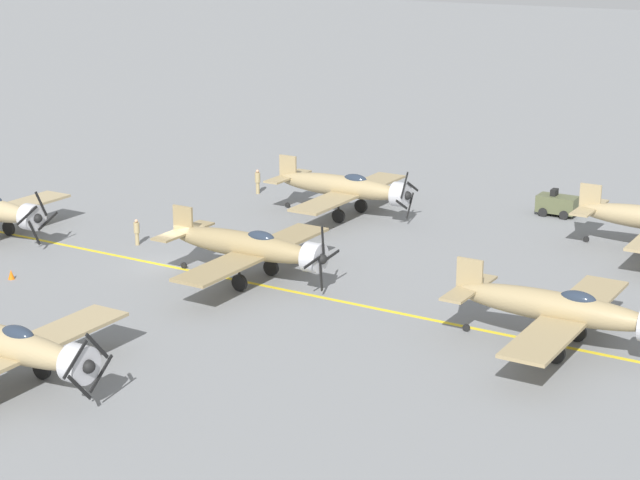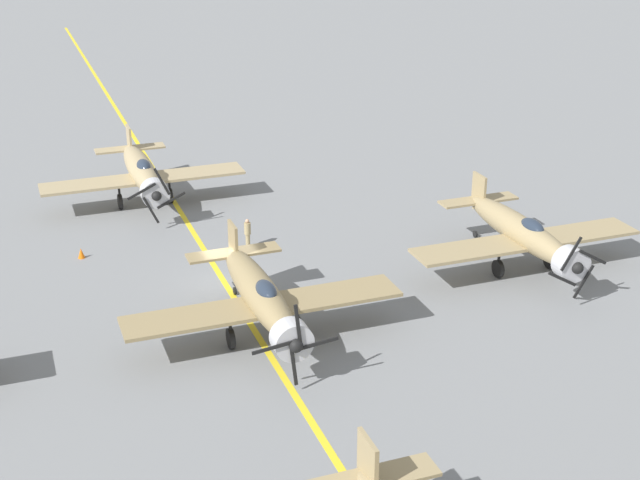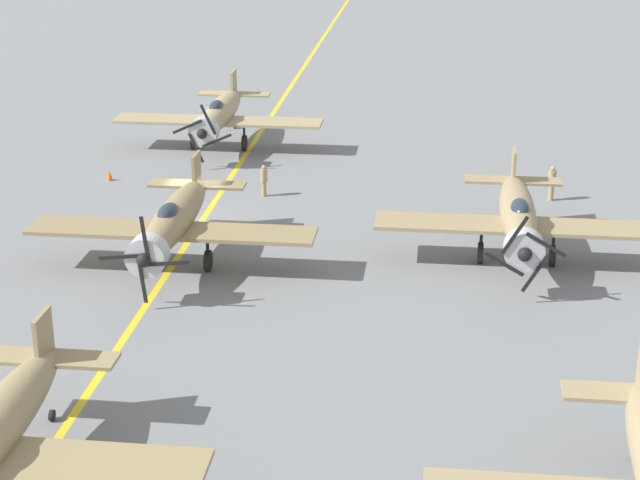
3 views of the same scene
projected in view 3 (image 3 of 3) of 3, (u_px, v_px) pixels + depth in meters
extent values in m
plane|color=slate|center=(199.00, 225.00, 49.94)|extent=(400.00, 400.00, 0.00)
cube|color=yellow|center=(199.00, 225.00, 49.94)|extent=(0.30, 160.00, 0.01)
cylinder|color=black|center=(633.00, 455.00, 30.88)|extent=(0.12, 0.36, 0.36)
ellipsoid|color=tan|center=(221.00, 112.00, 62.08)|extent=(1.50, 9.50, 1.42)
cylinder|color=#B7B7BC|center=(204.00, 131.00, 57.94)|extent=(1.58, 0.90, 1.58)
ellipsoid|color=#232D3D|center=(216.00, 107.00, 60.83)|extent=(0.80, 1.70, 0.76)
cube|color=tan|center=(218.00, 121.00, 61.50)|extent=(12.00, 2.10, 0.16)
cube|color=tan|center=(234.00, 94.00, 65.84)|extent=(4.40, 1.10, 0.12)
cube|color=tan|center=(234.00, 84.00, 65.61)|extent=(0.14, 1.30, 1.60)
sphere|color=black|center=(202.00, 134.00, 57.48)|extent=(0.56, 0.56, 0.56)
cube|color=black|center=(208.00, 120.00, 57.16)|extent=(0.85, 0.06, 1.65)
cube|color=black|center=(217.00, 141.00, 57.52)|extent=(1.65, 0.06, 0.85)
cube|color=black|center=(196.00, 148.00, 57.80)|extent=(0.85, 0.06, 1.65)
cube|color=black|center=(187.00, 127.00, 57.44)|extent=(1.65, 0.06, 0.85)
cylinder|color=black|center=(244.00, 132.00, 61.55)|extent=(0.14, 0.14, 1.26)
cylinder|color=black|center=(244.00, 143.00, 61.77)|extent=(0.22, 0.90, 0.90)
cylinder|color=black|center=(193.00, 131.00, 61.88)|extent=(0.14, 0.14, 1.26)
cylinder|color=black|center=(194.00, 141.00, 62.10)|extent=(0.22, 0.90, 0.90)
cylinder|color=black|center=(235.00, 126.00, 66.60)|extent=(0.12, 0.36, 0.36)
ellipsoid|color=#9B875E|center=(518.00, 212.00, 45.32)|extent=(1.50, 9.50, 1.42)
cylinder|color=#B7B7BC|center=(524.00, 250.00, 41.18)|extent=(1.57, 0.90, 1.58)
ellipsoid|color=#232D3D|center=(520.00, 209.00, 44.06)|extent=(0.80, 1.70, 0.76)
cube|color=#9B875E|center=(518.00, 226.00, 44.73)|extent=(12.00, 2.10, 0.16)
cube|color=#9B875E|center=(513.00, 181.00, 49.07)|extent=(4.40, 1.10, 0.12)
cube|color=#9B875E|center=(514.00, 167.00, 48.84)|extent=(0.14, 1.30, 1.60)
sphere|color=black|center=(525.00, 254.00, 40.71)|extent=(0.56, 0.56, 0.56)
cube|color=black|center=(535.00, 273.00, 40.93)|extent=(0.98, 0.06, 1.59)
cube|color=black|center=(504.00, 264.00, 40.95)|extent=(1.59, 0.06, 0.98)
cube|color=black|center=(515.00, 235.00, 40.49)|extent=(0.98, 0.06, 1.59)
cube|color=black|center=(546.00, 245.00, 40.48)|extent=(1.59, 0.06, 0.98)
cylinder|color=black|center=(553.00, 241.00, 44.79)|extent=(0.14, 0.14, 1.26)
cylinder|color=black|center=(552.00, 256.00, 45.01)|extent=(0.22, 0.90, 0.90)
cylinder|color=black|center=(481.00, 239.00, 45.11)|extent=(0.14, 0.14, 1.26)
cylinder|color=black|center=(480.00, 253.00, 45.33)|extent=(0.22, 0.90, 0.90)
cylinder|color=black|center=(510.00, 222.00, 49.83)|extent=(0.12, 0.36, 0.36)
ellipsoid|color=#917D54|center=(175.00, 217.00, 44.76)|extent=(1.50, 9.50, 1.42)
cylinder|color=#B7B7BC|center=(147.00, 255.00, 40.62)|extent=(1.58, 0.90, 1.58)
ellipsoid|color=#232D3D|center=(168.00, 213.00, 43.50)|extent=(0.80, 1.70, 0.76)
cube|color=#917D54|center=(171.00, 231.00, 44.17)|extent=(12.00, 2.10, 0.16)
cube|color=#917D54|center=(197.00, 184.00, 48.51)|extent=(4.40, 1.10, 0.12)
cube|color=#917D54|center=(197.00, 171.00, 48.29)|extent=(0.14, 1.30, 1.60)
sphere|color=black|center=(144.00, 260.00, 40.16)|extent=(0.56, 0.56, 0.56)
cube|color=black|center=(166.00, 264.00, 40.10)|extent=(1.75, 0.06, 0.33)
cube|color=black|center=(143.00, 281.00, 40.47)|extent=(0.33, 0.06, 1.75)
cube|color=black|center=(121.00, 257.00, 40.22)|extent=(1.75, 0.06, 0.33)
cube|color=black|center=(145.00, 239.00, 39.84)|extent=(0.33, 0.06, 1.75)
cylinder|color=black|center=(208.00, 247.00, 44.23)|extent=(0.14, 0.14, 1.26)
cylinder|color=black|center=(208.00, 261.00, 44.45)|extent=(0.22, 0.90, 0.90)
cylinder|color=black|center=(137.00, 244.00, 44.56)|extent=(0.14, 0.14, 1.26)
cylinder|color=black|center=(138.00, 258.00, 44.78)|extent=(0.22, 0.90, 0.90)
cylinder|color=black|center=(199.00, 226.00, 49.28)|extent=(0.12, 0.36, 0.36)
cube|color=#99855C|center=(45.00, 358.00, 32.26)|extent=(4.40, 1.10, 0.12)
cube|color=#99855C|center=(43.00, 338.00, 32.03)|extent=(0.14, 1.30, 1.60)
cylinder|color=black|center=(52.00, 415.00, 33.02)|extent=(0.12, 0.36, 0.36)
cylinder|color=tan|center=(551.00, 192.00, 53.20)|extent=(0.26, 0.26, 0.84)
cylinder|color=tan|center=(552.00, 177.00, 52.92)|extent=(0.39, 0.39, 0.70)
sphere|color=tan|center=(553.00, 168.00, 52.76)|extent=(0.23, 0.23, 0.23)
cylinder|color=tan|center=(264.00, 189.00, 53.86)|extent=(0.24, 0.24, 0.77)
cylinder|color=tan|center=(264.00, 175.00, 53.61)|extent=(0.35, 0.35, 0.64)
sphere|color=tan|center=(264.00, 167.00, 53.46)|extent=(0.21, 0.21, 0.21)
cone|color=orange|center=(109.00, 175.00, 56.36)|extent=(0.36, 0.36, 0.55)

